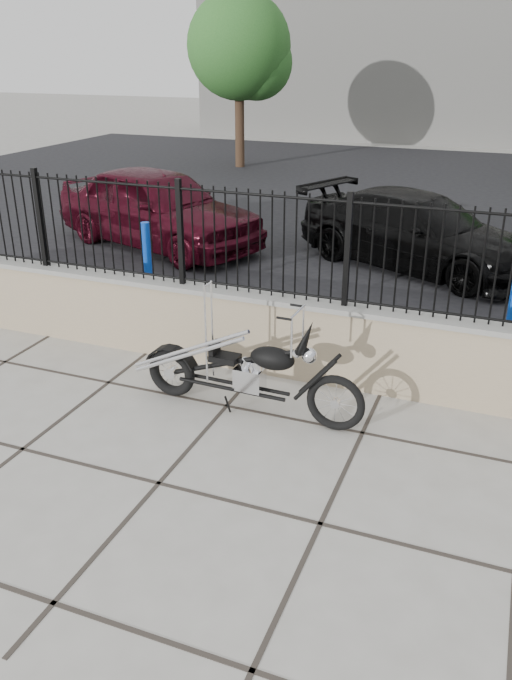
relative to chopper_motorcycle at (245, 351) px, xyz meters
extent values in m
plane|color=#99968E|center=(-0.23, -1.49, -0.70)|extent=(90.00, 90.00, 0.00)
plane|color=black|center=(-0.23, 11.01, -0.70)|extent=(30.00, 30.00, 0.00)
cube|color=gray|center=(-0.23, 1.01, -0.22)|extent=(14.00, 0.36, 0.96)
cube|color=black|center=(-0.23, 1.01, 0.86)|extent=(14.00, 0.08, 1.20)
cube|color=beige|center=(-0.23, 25.01, 3.30)|extent=(22.00, 6.00, 8.00)
imported|color=#3D0815|center=(-4.02, 5.37, 0.06)|extent=(4.81, 3.12, 1.52)
imported|color=black|center=(0.85, 5.82, -0.06)|extent=(4.77, 3.44, 1.28)
cylinder|color=#0B13AC|center=(-2.89, 2.98, -0.15)|extent=(0.18, 0.18, 1.11)
cylinder|color=#382619|center=(-6.23, 14.68, 0.79)|extent=(0.30, 0.30, 2.98)
sphere|color=#225D27|center=(-6.23, 14.68, 3.07)|extent=(3.18, 3.18, 3.18)
camera|label=1|loc=(2.37, -5.72, 2.86)|focal=35.00mm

